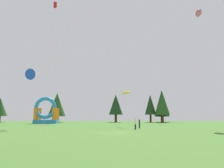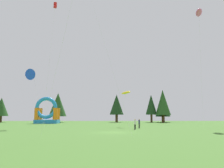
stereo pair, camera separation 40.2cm
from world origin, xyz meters
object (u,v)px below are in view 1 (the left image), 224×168
object	(u,v)px
kite_blue_delta	(33,74)
person_left_edge	(135,123)
kite_pink_parafoil	(199,13)
inflatable_blue_arch	(46,114)
kite_yellow_parafoil	(126,93)
kite_red_box	(55,6)
person_far_side	(139,123)

from	to	relation	value
kite_blue_delta	person_left_edge	world-z (taller)	kite_blue_delta
kite_pink_parafoil	person_left_edge	world-z (taller)	kite_pink_parafoil
kite_blue_delta	inflatable_blue_arch	bearing A→B (deg)	98.22
kite_yellow_parafoil	inflatable_blue_arch	distance (m)	27.86
kite_red_box	kite_blue_delta	bearing A→B (deg)	-151.07
kite_red_box	inflatable_blue_arch	xyz separation A→B (m)	(-6.50, 21.43, -20.94)
inflatable_blue_arch	kite_red_box	bearing A→B (deg)	-73.13
kite_pink_parafoil	kite_red_box	xyz separation A→B (m)	(-28.94, -1.32, 0.56)
kite_yellow_parafoil	kite_red_box	world-z (taller)	kite_red_box
kite_red_box	inflatable_blue_arch	size ratio (longest dim) A/B	3.35
kite_blue_delta	inflatable_blue_arch	size ratio (longest dim) A/B	1.48
kite_pink_parafoil	kite_red_box	world-z (taller)	kite_red_box
kite_red_box	kite_yellow_parafoil	bearing A→B (deg)	12.37
kite_yellow_parafoil	person_far_side	xyz separation A→B (m)	(1.89, -5.29, -5.79)
kite_pink_parafoil	kite_red_box	bearing A→B (deg)	-177.39
person_far_side	person_left_edge	bearing A→B (deg)	45.95
kite_pink_parafoil	kite_red_box	size ratio (longest dim) A/B	0.97
person_left_edge	person_far_side	bearing A→B (deg)	118.03
kite_blue_delta	person_left_edge	bearing A→B (deg)	-11.63
kite_red_box	person_left_edge	distance (m)	27.53
kite_pink_parafoil	inflatable_blue_arch	size ratio (longest dim) A/B	3.24
person_far_side	kite_blue_delta	bearing A→B (deg)	-26.49
kite_yellow_parafoil	person_left_edge	size ratio (longest dim) A/B	4.30
kite_yellow_parafoil	person_left_edge	xyz separation A→B (m)	(0.78, -8.52, -5.76)
kite_pink_parafoil	person_left_edge	xyz separation A→B (m)	(-14.11, -6.76, -21.99)
person_left_edge	person_far_side	size ratio (longest dim) A/B	1.04
kite_pink_parafoil	kite_blue_delta	bearing A→B (deg)	-174.55
person_far_side	inflatable_blue_arch	size ratio (longest dim) A/B	0.22
kite_yellow_parafoil	person_left_edge	bearing A→B (deg)	-84.76
person_far_side	kite_yellow_parafoil	bearing A→B (deg)	-95.41
kite_blue_delta	inflatable_blue_arch	world-z (taller)	kite_blue_delta
kite_red_box	person_far_side	xyz separation A→B (m)	(15.93, -2.21, -22.59)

